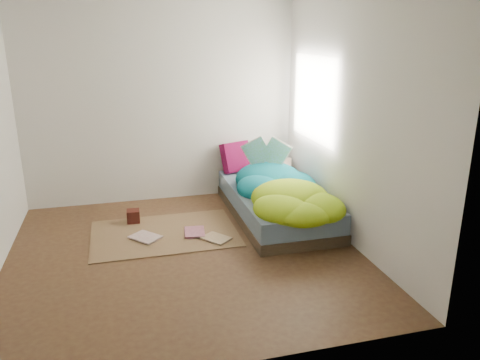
{
  "coord_description": "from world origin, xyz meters",
  "views": [
    {
      "loc": [
        -0.57,
        -4.32,
        2.16
      ],
      "look_at": [
        0.78,
        0.75,
        0.5
      ],
      "focal_mm": 35.0,
      "sensor_mm": 36.0,
      "label": 1
    }
  ],
  "objects_px": {
    "bed": "(276,204)",
    "pillow_magenta": "(236,157)",
    "floor_book_a": "(138,241)",
    "wooden_box": "(133,216)",
    "open_book": "(267,145)",
    "floor_book_b": "(185,233)"
  },
  "relations": [
    {
      "from": "wooden_box",
      "to": "floor_book_b",
      "type": "bearing_deg",
      "value": -43.48
    },
    {
      "from": "wooden_box",
      "to": "floor_book_b",
      "type": "relative_size",
      "value": 0.49
    },
    {
      "from": "floor_book_a",
      "to": "wooden_box",
      "type": "bearing_deg",
      "value": 50.34
    },
    {
      "from": "bed",
      "to": "floor_book_a",
      "type": "xyz_separation_m",
      "value": [
        -1.67,
        -0.34,
        -0.14
      ]
    },
    {
      "from": "open_book",
      "to": "floor_book_b",
      "type": "distance_m",
      "value": 1.51
    },
    {
      "from": "pillow_magenta",
      "to": "floor_book_a",
      "type": "bearing_deg",
      "value": -159.68
    },
    {
      "from": "pillow_magenta",
      "to": "floor_book_b",
      "type": "distance_m",
      "value": 1.57
    },
    {
      "from": "wooden_box",
      "to": "floor_book_b",
      "type": "height_order",
      "value": "wooden_box"
    },
    {
      "from": "open_book",
      "to": "floor_book_b",
      "type": "xyz_separation_m",
      "value": [
        -1.14,
        -0.59,
        -0.8
      ]
    },
    {
      "from": "floor_book_a",
      "to": "floor_book_b",
      "type": "xyz_separation_m",
      "value": [
        0.52,
        0.08,
        0.0
      ]
    },
    {
      "from": "pillow_magenta",
      "to": "floor_book_b",
      "type": "height_order",
      "value": "pillow_magenta"
    },
    {
      "from": "bed",
      "to": "open_book",
      "type": "xyz_separation_m",
      "value": [
        -0.02,
        0.33,
        0.66
      ]
    },
    {
      "from": "wooden_box",
      "to": "floor_book_a",
      "type": "bearing_deg",
      "value": -88.47
    },
    {
      "from": "open_book",
      "to": "wooden_box",
      "type": "height_order",
      "value": "open_book"
    },
    {
      "from": "floor_book_b",
      "to": "floor_book_a",
      "type": "bearing_deg",
      "value": -163.49
    },
    {
      "from": "open_book",
      "to": "floor_book_a",
      "type": "bearing_deg",
      "value": -135.74
    },
    {
      "from": "pillow_magenta",
      "to": "open_book",
      "type": "bearing_deg",
      "value": -89.08
    },
    {
      "from": "wooden_box",
      "to": "floor_book_a",
      "type": "xyz_separation_m",
      "value": [
        0.02,
        -0.59,
        -0.06
      ]
    },
    {
      "from": "pillow_magenta",
      "to": "floor_book_a",
      "type": "relative_size",
      "value": 1.27
    },
    {
      "from": "bed",
      "to": "pillow_magenta",
      "type": "distance_m",
      "value": 1.02
    },
    {
      "from": "pillow_magenta",
      "to": "wooden_box",
      "type": "relative_size",
      "value": 2.73
    },
    {
      "from": "open_book",
      "to": "pillow_magenta",
      "type": "bearing_deg",
      "value": 134.4
    }
  ]
}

